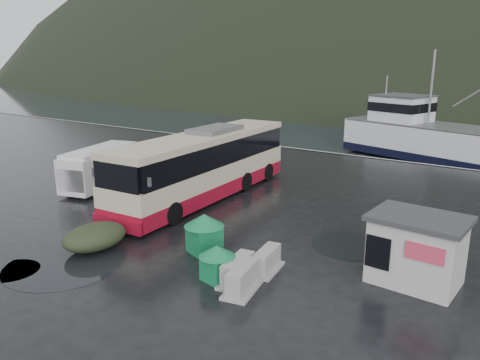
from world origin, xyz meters
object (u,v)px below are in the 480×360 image
Objects in this scene: jersey_barrier_a at (242,291)px; jersey_barrier_c at (267,271)px; waste_bin_right at (205,252)px; white_van at (103,187)px; waste_bin_left at (217,280)px; ticket_kiosk at (413,282)px; dome_tent at (96,249)px; jersey_barrier_b at (238,282)px; coach_bus at (205,197)px; fishing_trawler at (455,148)px.

jersey_barrier_c is at bearing 93.97° from jersey_barrier_a.
white_van is at bearing 159.82° from waste_bin_right.
ticket_kiosk reaches higher than waste_bin_left.
dome_tent is 1.52× the size of jersey_barrier_b.
ticket_kiosk is (11.40, 4.33, 0.00)m from dome_tent.
jersey_barrier_a is (3.03, -1.78, 0.00)m from waste_bin_right.
coach_bus is at bearing 141.99° from jersey_barrier_c.
ticket_kiosk reaches higher than jersey_barrier_c.
jersey_barrier_b is at bearing -36.87° from white_van.
ticket_kiosk is 27.62m from fishing_trawler.
white_van is at bearing 138.83° from dome_tent.
white_van is 4.44× the size of waste_bin_left.
coach_bus reaches higher than jersey_barrier_b.
fishing_trawler is (0.80, 31.23, 0.00)m from jersey_barrier_a.
ticket_kiosk reaches higher than jersey_barrier_a.
waste_bin_right is at bearing -35.36° from white_van.
jersey_barrier_a is 31.24m from fishing_trawler.
coach_bus is 10.94m from jersey_barrier_a.
waste_bin_left is 0.78× the size of jersey_barrier_c.
coach_bus is 5.01× the size of dome_tent.
coach_bus is 8.36× the size of waste_bin_right.
fishing_trawler is at bearing 86.38° from waste_bin_left.
jersey_barrier_c is 0.07× the size of fishing_trawler.
jersey_barrier_a is (14.10, -5.85, 0.00)m from white_van.
jersey_barrier_a reaches higher than jersey_barrier_c.
jersey_barrier_c is at bearing 74.75° from jersey_barrier_b.
waste_bin_right is at bearing -81.00° from fishing_trawler.
jersey_barrier_c is at bearing -41.66° from coach_bus.
waste_bin_right is at bearing -161.03° from ticket_kiosk.
dome_tent is at bearing -176.10° from jersey_barrier_a.
coach_bus is 10.37× the size of waste_bin_left.
dome_tent is (-3.85, -2.25, 0.00)m from waste_bin_right.
coach_bus reaches higher than ticket_kiosk.
ticket_kiosk is at bearing -21.28° from white_van.
fishing_trawler reaches higher than ticket_kiosk.
dome_tent reaches higher than jersey_barrier_b.
ticket_kiosk reaches higher than dome_tent.
coach_bus is at bearing 131.10° from waste_bin_left.
dome_tent is at bearing -56.34° from white_van.
waste_bin_right is 7.83m from ticket_kiosk.
waste_bin_right is at bearing -55.10° from coach_bus.
coach_bus is at bearing 128.55° from waste_bin_right.
jersey_barrier_b is (2.55, -1.35, 0.00)m from waste_bin_right.
dome_tent is 0.86× the size of ticket_kiosk.
fishing_trawler is at bearing 87.62° from jersey_barrier_b.
jersey_barrier_b is at bearing -142.00° from ticket_kiosk.
coach_bus is 8.10× the size of jersey_barrier_c.
jersey_barrier_c is at bearing -31.53° from white_van.
jersey_barrier_b is (7.28, -7.28, 0.00)m from coach_bus.
coach_bus is at bearing -93.59° from fishing_trawler.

